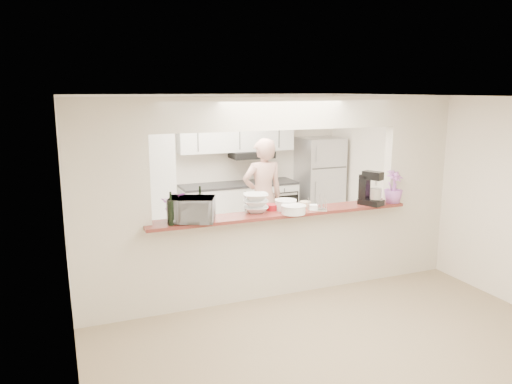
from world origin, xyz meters
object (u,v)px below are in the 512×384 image
stand_mixer (370,190)px  person (263,197)px  toaster_oven (192,210)px  refrigerator (319,183)px

stand_mixer → person: person is taller
toaster_oven → person: (1.57, 1.64, -0.31)m
refrigerator → stand_mixer: refrigerator is taller
refrigerator → stand_mixer: bearing=-106.1°
stand_mixer → person: size_ratio=0.24×
stand_mixer → person: (-0.82, 1.68, -0.37)m
refrigerator → toaster_oven: 4.24m
toaster_oven → person: person is taller
refrigerator → person: bearing=-145.7°
person → toaster_oven: bearing=46.2°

